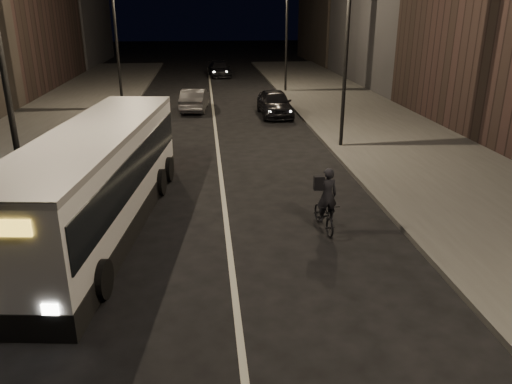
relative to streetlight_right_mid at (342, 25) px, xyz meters
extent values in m
plane|color=black|center=(-5.33, -12.00, -5.36)|extent=(180.00, 180.00, 0.00)
cube|color=#3D3C3A|center=(3.17, 2.00, -5.28)|extent=(7.00, 70.00, 0.16)
cube|color=#3D3C3A|center=(-13.83, 2.00, -5.28)|extent=(7.00, 70.00, 0.16)
cylinder|color=black|center=(0.27, 0.00, -1.20)|extent=(0.16, 0.16, 8.00)
cylinder|color=black|center=(0.27, 16.00, -1.20)|extent=(0.16, 0.16, 8.00)
cylinder|color=black|center=(-10.93, -8.00, -1.20)|extent=(0.16, 0.16, 8.00)
cylinder|color=black|center=(-10.93, 10.00, -1.20)|extent=(0.16, 0.16, 8.00)
cube|color=silver|center=(-8.93, -7.77, -3.92)|extent=(3.55, 11.02, 2.89)
cube|color=black|center=(-8.93, -7.77, -3.51)|extent=(3.58, 10.67, 1.04)
cube|color=silver|center=(-8.93, -7.77, -2.52)|extent=(3.57, 11.02, 0.16)
cylinder|color=black|center=(-8.27, -11.67, -4.91)|extent=(0.42, 0.93, 0.90)
cylinder|color=black|center=(-9.64, -4.23, -4.91)|extent=(0.42, 0.93, 0.90)
cylinder|color=black|center=(-7.40, -4.51, -4.91)|extent=(0.42, 0.93, 0.90)
imported|color=black|center=(-2.53, -8.59, -4.92)|extent=(0.72, 1.72, 0.88)
imported|color=black|center=(-2.53, -8.79, -4.23)|extent=(0.62, 0.43, 1.60)
imported|color=black|center=(-1.73, 7.54, -4.60)|extent=(1.87, 4.48, 1.52)
imported|color=#3D3D40|center=(-6.46, 9.67, -4.68)|extent=(1.86, 4.27, 1.37)
imported|color=black|center=(-4.36, 25.87, -4.70)|extent=(2.25, 4.73, 1.33)
camera|label=1|loc=(-5.86, -21.58, 0.72)|focal=35.00mm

